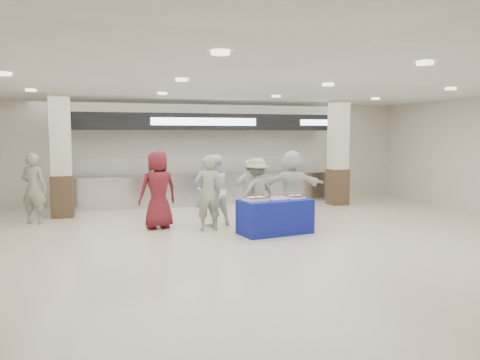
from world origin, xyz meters
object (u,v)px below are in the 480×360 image
object	(u,v)px
sheet_cake_left	(256,198)
civilian_white	(292,186)
display_table	(275,217)
sheet_cake_right	(295,196)
civilian_maroon	(158,190)
cupcake_tray	(277,198)
soldier_b	(257,192)
soldier_a	(208,193)
soldier_bg	(34,188)
chef_tall	(214,190)
chef_short	(250,192)

from	to	relation	value
sheet_cake_left	civilian_white	size ratio (longest dim) A/B	0.32
display_table	sheet_cake_right	bearing A→B (deg)	-2.52
civilian_maroon	cupcake_tray	bearing A→B (deg)	137.69
display_table	soldier_b	distance (m)	1.11
sheet_cake_left	civilian_maroon	xyz separation A→B (m)	(-1.93, 1.33, 0.10)
soldier_b	civilian_white	distance (m)	1.08
display_table	civilian_maroon	size ratio (longest dim) A/B	0.86
soldier_a	soldier_bg	distance (m)	4.36
display_table	civilian_maroon	xyz separation A→B (m)	(-2.39, 1.29, 0.53)
soldier_b	soldier_bg	size ratio (longest dim) A/B	0.93
sheet_cake_left	soldier_b	world-z (taller)	soldier_b
chef_tall	soldier_b	world-z (taller)	chef_tall
civilian_white	sheet_cake_right	bearing A→B (deg)	85.56
chef_tall	chef_short	world-z (taller)	chef_tall
display_table	chef_short	bearing A→B (deg)	90.35
sheet_cake_right	chef_short	distance (m)	1.30
sheet_cake_left	sheet_cake_right	xyz separation A→B (m)	(0.95, 0.10, -0.01)
soldier_b	civilian_white	size ratio (longest dim) A/B	0.91
chef_tall	soldier_b	xyz separation A→B (m)	(1.00, -0.21, -0.04)
soldier_bg	civilian_white	bearing A→B (deg)	-169.50
cupcake_tray	soldier_a	xyz separation A→B (m)	(-1.37, 0.77, 0.07)
sheet_cake_right	civilian_maroon	distance (m)	3.13
chef_tall	civilian_white	distance (m)	2.04
display_table	chef_tall	distance (m)	1.71
display_table	chef_tall	bearing A→B (deg)	121.65
sheet_cake_right	sheet_cake_left	bearing A→B (deg)	-173.95
sheet_cake_left	soldier_a	bearing A→B (deg)	137.59
sheet_cake_right	soldier_a	size ratio (longest dim) A/B	0.29
civilian_white	chef_short	bearing A→B (deg)	23.25
soldier_a	chef_tall	bearing A→B (deg)	-119.17
civilian_maroon	soldier_bg	bearing A→B (deg)	-41.11
cupcake_tray	soldier_bg	size ratio (longest dim) A/B	0.24
soldier_a	soldier_bg	size ratio (longest dim) A/B	0.98
display_table	civilian_maroon	bearing A→B (deg)	141.66
sheet_cake_right	civilian_maroon	xyz separation A→B (m)	(-2.88, 1.23, 0.11)
sheet_cake_left	soldier_bg	size ratio (longest dim) A/B	0.33
chef_short	chef_tall	bearing A→B (deg)	-11.14
chef_tall	soldier_b	distance (m)	1.02
sheet_cake_left	cupcake_tray	xyz separation A→B (m)	(0.49, 0.03, -0.02)
civilian_maroon	soldier_bg	size ratio (longest dim) A/B	1.04
sheet_cake_right	cupcake_tray	size ratio (longest dim) A/B	1.18
sheet_cake_left	soldier_bg	bearing A→B (deg)	149.86
soldier_b	chef_tall	bearing A→B (deg)	-31.62
display_table	soldier_bg	bearing A→B (deg)	142.42
display_table	civilian_white	distance (m)	1.70
cupcake_tray	chef_short	world-z (taller)	chef_short
soldier_b	sheet_cake_right	bearing A→B (deg)	101.46
chef_tall	civilian_white	bearing A→B (deg)	166.63
soldier_b	soldier_bg	bearing A→B (deg)	-38.27
civilian_maroon	chef_short	world-z (taller)	civilian_maroon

